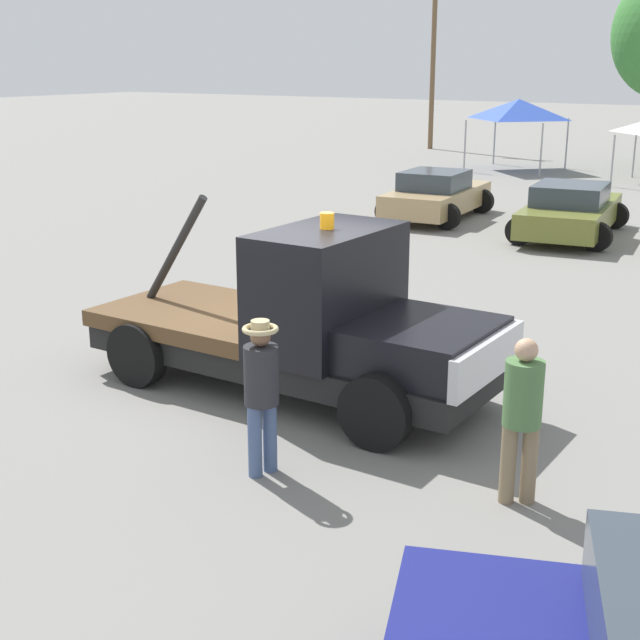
# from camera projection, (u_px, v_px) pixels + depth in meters

# --- Properties ---
(ground_plane) EXTENTS (160.00, 160.00, 0.00)m
(ground_plane) POSITION_uv_depth(u_px,v_px,m) (289.00, 389.00, 12.00)
(ground_plane) COLOR gray
(tow_truck) EXTENTS (5.69, 2.32, 2.51)m
(tow_truck) POSITION_uv_depth(u_px,v_px,m) (310.00, 326.00, 11.55)
(tow_truck) COLOR black
(tow_truck) RESTS_ON ground
(person_near_truck) EXTENTS (0.38, 0.38, 1.72)m
(person_near_truck) POSITION_uv_depth(u_px,v_px,m) (522.00, 410.00, 8.67)
(person_near_truck) COLOR #847051
(person_near_truck) RESTS_ON ground
(person_at_hood) EXTENTS (0.38, 0.38, 1.71)m
(person_at_hood) POSITION_uv_depth(u_px,v_px,m) (261.00, 385.00, 9.29)
(person_at_hood) COLOR #475B84
(person_at_hood) RESTS_ON ground
(parked_car_tan) EXTENTS (2.61, 4.40, 1.34)m
(parked_car_tan) POSITION_uv_depth(u_px,v_px,m) (436.00, 195.00, 24.55)
(parked_car_tan) COLOR tan
(parked_car_tan) RESTS_ON ground
(parked_car_olive) EXTENTS (2.86, 4.85, 1.34)m
(parked_car_olive) POSITION_uv_depth(u_px,v_px,m) (570.00, 211.00, 22.06)
(parked_car_olive) COLOR olive
(parked_car_olive) RESTS_ON ground
(canopy_tent_blue) EXTENTS (3.14, 3.14, 2.76)m
(canopy_tent_blue) POSITION_uv_depth(u_px,v_px,m) (519.00, 109.00, 34.84)
(canopy_tent_blue) COLOR #9E9EA3
(canopy_tent_blue) RESTS_ON ground
(utility_pole) EXTENTS (2.20, 0.24, 9.24)m
(utility_pole) POSITION_uv_depth(u_px,v_px,m) (434.00, 45.00, 42.46)
(utility_pole) COLOR brown
(utility_pole) RESTS_ON ground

